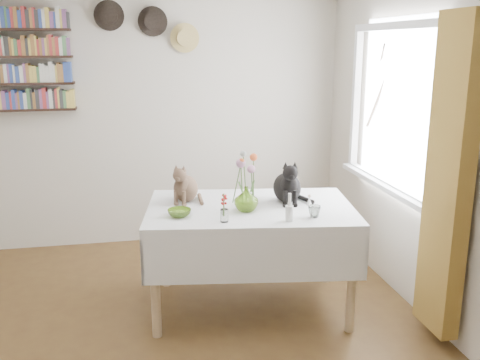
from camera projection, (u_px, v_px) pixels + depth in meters
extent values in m
cube|color=beige|center=(141.00, 121.00, 5.32)|extent=(4.04, 0.04, 2.54)
cube|color=beige|center=(456.00, 159.00, 3.55)|extent=(0.04, 4.54, 2.54)
cube|color=white|center=(395.00, 108.00, 4.23)|extent=(0.01, 1.40, 1.20)
cube|color=white|center=(401.00, 25.00, 4.08)|extent=(0.06, 1.52, 0.06)
cube|color=white|center=(390.00, 185.00, 4.39)|extent=(0.06, 1.52, 0.06)
cube|color=white|center=(447.00, 121.00, 3.54)|extent=(0.06, 0.06, 1.20)
cube|color=white|center=(358.00, 99.00, 4.93)|extent=(0.06, 0.06, 1.20)
cube|color=white|center=(386.00, 185.00, 4.38)|extent=(0.12, 1.50, 0.04)
cube|color=brown|center=(449.00, 179.00, 3.43)|extent=(0.12, 0.38, 2.10)
cube|color=white|center=(250.00, 210.00, 4.00)|extent=(1.65, 1.19, 0.07)
cylinder|color=tan|center=(155.00, 287.00, 3.66)|extent=(0.07, 0.07, 0.75)
cylinder|color=tan|center=(352.00, 282.00, 3.73)|extent=(0.07, 0.07, 0.75)
cylinder|color=tan|center=(165.00, 244.00, 4.46)|extent=(0.07, 0.07, 0.75)
cylinder|color=tan|center=(327.00, 240.00, 4.53)|extent=(0.07, 0.07, 0.75)
imported|color=#9CC547|center=(246.00, 199.00, 3.85)|extent=(0.22, 0.22, 0.18)
imported|color=#9CC547|center=(179.00, 213.00, 3.75)|extent=(0.20, 0.20, 0.05)
imported|color=white|center=(314.00, 212.00, 3.72)|extent=(0.11, 0.11, 0.08)
cylinder|color=white|center=(289.00, 213.00, 3.64)|extent=(0.05, 0.05, 0.11)
cylinder|color=white|center=(290.00, 200.00, 3.62)|extent=(0.02, 0.02, 0.09)
cylinder|color=white|center=(224.00, 216.00, 3.63)|extent=(0.06, 0.06, 0.09)
cone|color=white|center=(309.00, 201.00, 4.01)|extent=(0.04, 0.04, 0.06)
sphere|color=beige|center=(309.00, 196.00, 4.00)|extent=(0.03, 0.03, 0.03)
cylinder|color=#4C7233|center=(242.00, 184.00, 3.83)|extent=(0.01, 0.01, 0.30)
sphere|color=#C282A5|center=(242.00, 164.00, 3.79)|extent=(0.07, 0.07, 0.07)
cylinder|color=#4C7233|center=(252.00, 187.00, 3.82)|extent=(0.01, 0.01, 0.26)
sphere|color=#C282A5|center=(252.00, 170.00, 3.79)|extent=(0.06, 0.06, 0.06)
cylinder|color=#4C7233|center=(254.00, 180.00, 3.86)|extent=(0.01, 0.01, 0.34)
sphere|color=orange|center=(254.00, 157.00, 3.82)|extent=(0.06, 0.06, 0.06)
cylinder|color=#4C7233|center=(237.00, 183.00, 3.85)|extent=(0.01, 0.01, 0.31)
sphere|color=orange|center=(237.00, 162.00, 3.81)|extent=(0.05, 0.05, 0.05)
cylinder|color=#4C7233|center=(245.00, 178.00, 3.86)|extent=(0.01, 0.01, 0.37)
sphere|color=#999E93|center=(245.00, 153.00, 3.82)|extent=(0.04, 0.04, 0.04)
cube|color=black|center=(21.00, 110.00, 4.97)|extent=(1.00, 0.16, 0.02)
cube|color=black|center=(18.00, 84.00, 4.91)|extent=(1.00, 0.16, 0.02)
cube|color=black|center=(15.00, 57.00, 4.85)|extent=(1.00, 0.16, 0.02)
cube|color=black|center=(12.00, 29.00, 4.79)|extent=(1.00, 0.16, 0.02)
cylinder|color=black|center=(109.00, 15.00, 4.97)|extent=(0.28, 0.02, 0.28)
cylinder|color=black|center=(109.00, 15.00, 4.93)|extent=(0.16, 0.08, 0.16)
cylinder|color=black|center=(153.00, 21.00, 5.06)|extent=(0.28, 0.02, 0.28)
cylinder|color=black|center=(153.00, 21.00, 5.02)|extent=(0.16, 0.08, 0.16)
cylinder|color=tan|center=(185.00, 38.00, 5.15)|extent=(0.28, 0.02, 0.28)
cylinder|color=tan|center=(185.00, 38.00, 5.11)|extent=(0.16, 0.08, 0.16)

